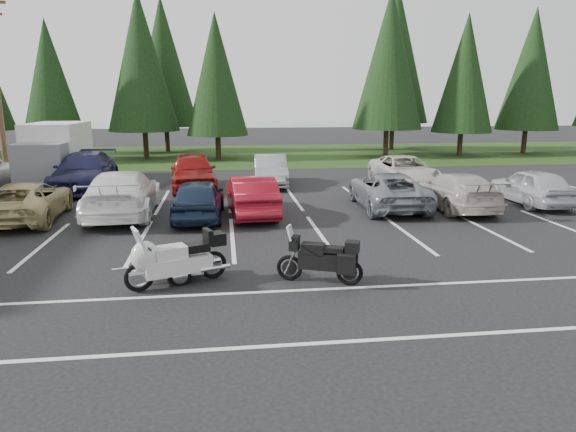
{
  "coord_description": "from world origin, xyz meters",
  "views": [
    {
      "loc": [
        0.28,
        -13.94,
        4.11
      ],
      "look_at": [
        1.99,
        -0.5,
        0.99
      ],
      "focal_mm": 32.0,
      "sensor_mm": 36.0,
      "label": 1
    }
  ],
  "objects_px": {
    "car_near_2": "(27,201)",
    "car_near_6": "(388,190)",
    "car_near_3": "(123,193)",
    "car_near_7": "(456,191)",
    "car_far_3": "(271,170)",
    "adventure_motorcycle": "(319,255)",
    "car_near_8": "(532,187)",
    "cargo_trailer": "(177,264)",
    "car_far_4": "(404,171)",
    "touring_motorcycle": "(177,254)",
    "box_truck": "(53,154)",
    "car_near_4": "(198,199)",
    "car_near_5": "(252,195)",
    "car_far_2": "(193,171)",
    "car_far_1": "(84,172)"
  },
  "relations": [
    {
      "from": "car_near_7",
      "to": "cargo_trailer",
      "type": "distance_m",
      "value": 11.82
    },
    {
      "from": "car_near_3",
      "to": "car_near_8",
      "type": "distance_m",
      "value": 15.61
    },
    {
      "from": "car_near_8",
      "to": "car_far_4",
      "type": "relative_size",
      "value": 0.83
    },
    {
      "from": "car_near_4",
      "to": "car_near_8",
      "type": "xyz_separation_m",
      "value": [
        12.92,
        0.85,
        0.01
      ]
    },
    {
      "from": "car_far_3",
      "to": "car_near_3",
      "type": "bearing_deg",
      "value": -131.37
    },
    {
      "from": "car_near_2",
      "to": "car_near_6",
      "type": "bearing_deg",
      "value": 178.42
    },
    {
      "from": "box_truck",
      "to": "adventure_motorcycle",
      "type": "distance_m",
      "value": 18.73
    },
    {
      "from": "car_far_2",
      "to": "car_near_6",
      "type": "bearing_deg",
      "value": -39.36
    },
    {
      "from": "car_far_4",
      "to": "car_near_7",
      "type": "bearing_deg",
      "value": -90.18
    },
    {
      "from": "car_near_4",
      "to": "car_far_4",
      "type": "distance_m",
      "value": 11.22
    },
    {
      "from": "car_near_3",
      "to": "car_near_7",
      "type": "height_order",
      "value": "car_near_3"
    },
    {
      "from": "box_truck",
      "to": "car_far_3",
      "type": "relative_size",
      "value": 1.29
    },
    {
      "from": "car_near_5",
      "to": "car_near_8",
      "type": "distance_m",
      "value": 11.07
    },
    {
      "from": "car_near_4",
      "to": "car_near_8",
      "type": "height_order",
      "value": "car_near_8"
    },
    {
      "from": "car_far_3",
      "to": "box_truck",
      "type": "bearing_deg",
      "value": 172.39
    },
    {
      "from": "car_far_4",
      "to": "touring_motorcycle",
      "type": "distance_m",
      "value": 15.82
    },
    {
      "from": "car_far_1",
      "to": "car_near_7",
      "type": "bearing_deg",
      "value": -23.92
    },
    {
      "from": "car_far_3",
      "to": "adventure_motorcycle",
      "type": "bearing_deg",
      "value": -87.41
    },
    {
      "from": "car_near_4",
      "to": "car_far_3",
      "type": "relative_size",
      "value": 0.96
    },
    {
      "from": "car_near_8",
      "to": "box_truck",
      "type": "bearing_deg",
      "value": -20.65
    },
    {
      "from": "car_near_8",
      "to": "car_near_3",
      "type": "bearing_deg",
      "value": 0.72
    },
    {
      "from": "box_truck",
      "to": "car_near_7",
      "type": "height_order",
      "value": "box_truck"
    },
    {
      "from": "car_near_7",
      "to": "car_far_4",
      "type": "height_order",
      "value": "car_far_4"
    },
    {
      "from": "car_near_4",
      "to": "cargo_trailer",
      "type": "bearing_deg",
      "value": 89.89
    },
    {
      "from": "car_far_1",
      "to": "adventure_motorcycle",
      "type": "distance_m",
      "value": 15.74
    },
    {
      "from": "car_near_8",
      "to": "car_far_2",
      "type": "distance_m",
      "value": 14.39
    },
    {
      "from": "box_truck",
      "to": "car_near_7",
      "type": "relative_size",
      "value": 1.17
    },
    {
      "from": "car_near_4",
      "to": "car_far_4",
      "type": "height_order",
      "value": "car_near_4"
    },
    {
      "from": "car_near_4",
      "to": "car_near_6",
      "type": "relative_size",
      "value": 0.84
    },
    {
      "from": "car_near_6",
      "to": "touring_motorcycle",
      "type": "xyz_separation_m",
      "value": [
        -7.28,
        -7.43,
        0.03
      ]
    },
    {
      "from": "touring_motorcycle",
      "to": "cargo_trailer",
      "type": "relative_size",
      "value": 1.65
    },
    {
      "from": "car_near_3",
      "to": "car_near_4",
      "type": "xyz_separation_m",
      "value": [
        2.69,
        -0.82,
        -0.1
      ]
    },
    {
      "from": "car_near_6",
      "to": "cargo_trailer",
      "type": "bearing_deg",
      "value": 46.37
    },
    {
      "from": "car_far_3",
      "to": "cargo_trailer",
      "type": "xyz_separation_m",
      "value": [
        -3.39,
        -12.88,
        -0.35
      ]
    },
    {
      "from": "cargo_trailer",
      "to": "car_near_8",
      "type": "bearing_deg",
      "value": 15.2
    },
    {
      "from": "car_near_3",
      "to": "adventure_motorcycle",
      "type": "distance_m",
      "value": 9.51
    },
    {
      "from": "car_near_7",
      "to": "car_far_3",
      "type": "distance_m",
      "value": 8.99
    },
    {
      "from": "car_near_7",
      "to": "adventure_motorcycle",
      "type": "xyz_separation_m",
      "value": [
        -6.6,
        -7.24,
        -0.03
      ]
    },
    {
      "from": "car_far_2",
      "to": "cargo_trailer",
      "type": "xyz_separation_m",
      "value": [
        0.24,
        -12.24,
        -0.47
      ]
    },
    {
      "from": "car_near_4",
      "to": "car_near_6",
      "type": "height_order",
      "value": "car_near_4"
    },
    {
      "from": "box_truck",
      "to": "car_near_3",
      "type": "xyz_separation_m",
      "value": [
        4.72,
        -7.94,
        -0.64
      ]
    },
    {
      "from": "box_truck",
      "to": "touring_motorcycle",
      "type": "relative_size",
      "value": 2.15
    },
    {
      "from": "box_truck",
      "to": "car_near_3",
      "type": "distance_m",
      "value": 9.25
    },
    {
      "from": "car_near_2",
      "to": "car_near_8",
      "type": "distance_m",
      "value": 18.74
    },
    {
      "from": "car_far_3",
      "to": "cargo_trailer",
      "type": "bearing_deg",
      "value": -101.43
    },
    {
      "from": "car_near_8",
      "to": "car_near_6",
      "type": "bearing_deg",
      "value": 0.26
    },
    {
      "from": "car_near_2",
      "to": "adventure_motorcycle",
      "type": "bearing_deg",
      "value": 136.95
    },
    {
      "from": "box_truck",
      "to": "car_near_8",
      "type": "relative_size",
      "value": 1.34
    },
    {
      "from": "car_near_2",
      "to": "adventure_motorcycle",
      "type": "relative_size",
      "value": 2.2
    },
    {
      "from": "box_truck",
      "to": "car_near_5",
      "type": "height_order",
      "value": "box_truck"
    }
  ]
}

